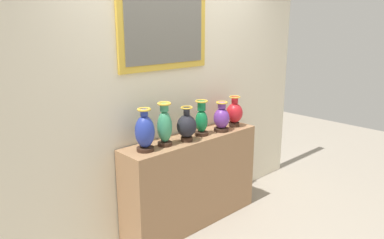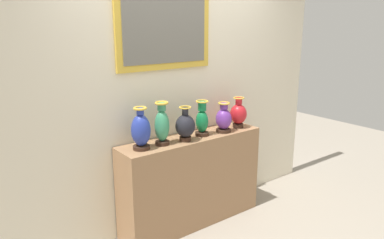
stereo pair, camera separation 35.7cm
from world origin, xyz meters
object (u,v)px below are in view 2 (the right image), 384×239
vase_emerald (202,120)px  vase_crimson (238,114)px  vase_cobalt (141,130)px  vase_violet (224,119)px  vase_jade (162,125)px  vase_onyx (185,126)px

vase_emerald → vase_crimson: bearing=-1.2°
vase_cobalt → vase_violet: vase_cobalt is taller
vase_emerald → vase_jade: bearing=-179.9°
vase_cobalt → vase_emerald: (0.68, -0.00, -0.02)m
vase_onyx → vase_crimson: vase_onyx is taller
vase_onyx → vase_emerald: (0.23, 0.04, 0.01)m
vase_emerald → vase_onyx: bearing=-170.4°
vase_jade → vase_onyx: 0.24m
vase_emerald → vase_violet: bearing=-8.8°
vase_emerald → vase_crimson: vase_emerald is taller
vase_onyx → vase_crimson: (0.72, 0.03, 0.00)m
vase_onyx → vase_violet: size_ratio=1.07×
vase_cobalt → vase_emerald: bearing=-0.4°
vase_onyx → vase_violet: vase_onyx is taller
vase_cobalt → vase_emerald: size_ratio=1.08×
vase_cobalt → vase_onyx: size_ratio=1.15×
vase_onyx → vase_crimson: size_ratio=1.01×
vase_cobalt → vase_violet: (0.93, -0.04, -0.04)m
vase_violet → vase_crimson: 0.24m
vase_jade → vase_onyx: size_ratio=1.21×
vase_cobalt → vase_crimson: size_ratio=1.17×
vase_cobalt → vase_violet: size_ratio=1.24×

